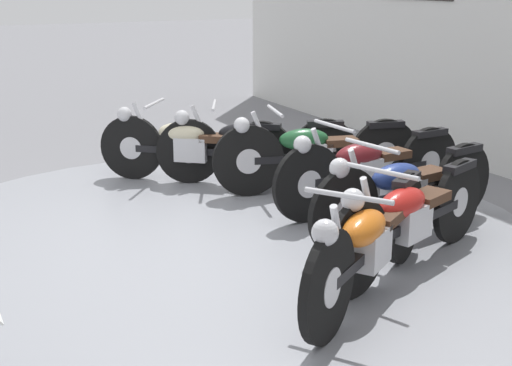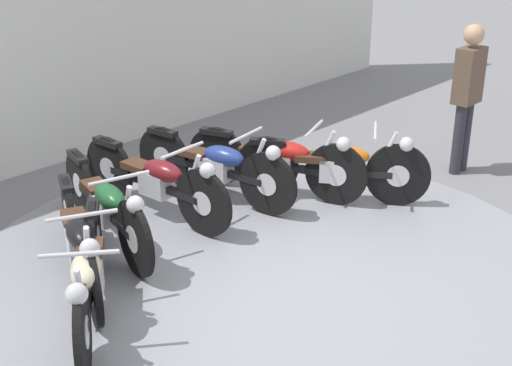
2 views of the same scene
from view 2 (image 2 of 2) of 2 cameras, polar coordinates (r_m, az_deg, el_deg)
The scene contains 10 objects.
ground_plane at distance 6.32m, azimuth 1.08°, elevation -8.16°, with size 60.00×60.00×0.00m, color slate.
display_platform at distance 6.28m, azimuth 1.08°, elevation -7.50°, with size 5.35×5.35×0.17m, color gray.
motorcycle_cream at distance 5.50m, azimuth -13.26°, elevation -7.25°, with size 1.29×1.60×0.80m.
motorcycle_black at distance 6.04m, azimuth -13.93°, elevation -4.44°, with size 0.92×1.82×0.80m.
motorcycle_green at distance 6.58m, azimuth -11.87°, elevation -1.71°, with size 0.65×1.98×0.82m.
motorcycle_maroon at distance 7.05m, azimuth -7.97°, elevation 0.29°, with size 0.54×2.02×0.81m.
motorcycle_blue at distance 7.37m, azimuth -3.20°, elevation 1.49°, with size 0.54×1.99×0.81m.
motorcycle_red at distance 7.48m, azimuth 1.80°, elevation 1.86°, with size 0.79×1.89×0.80m.
motorcycle_orange at distance 7.37m, azimuth 6.40°, elevation 1.40°, with size 1.17×1.70×0.81m.
visitor_standing at distance 8.68m, azimuth 16.55°, elevation 7.15°, with size 0.36×0.23×1.78m.
Camera 2 is at (-3.99, -3.61, 3.31)m, focal length 50.00 mm.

